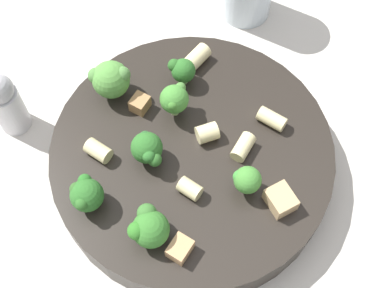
# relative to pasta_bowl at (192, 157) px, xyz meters

# --- Properties ---
(ground_plane) EXTENTS (2.00, 2.00, 0.00)m
(ground_plane) POSITION_rel_pasta_bowl_xyz_m (0.00, 0.00, -0.02)
(ground_plane) COLOR beige
(pasta_bowl) EXTENTS (0.28, 0.28, 0.04)m
(pasta_bowl) POSITION_rel_pasta_bowl_xyz_m (0.00, 0.00, 0.00)
(pasta_bowl) COLOR #28231E
(pasta_bowl) RESTS_ON ground_plane
(broccoli_floret_0) EXTENTS (0.04, 0.04, 0.04)m
(broccoli_floret_0) POSITION_rel_pasta_bowl_xyz_m (0.06, 0.08, 0.04)
(broccoli_floret_0) COLOR #9EC175
(broccoli_floret_0) RESTS_ON pasta_bowl
(broccoli_floret_1) EXTENTS (0.03, 0.03, 0.04)m
(broccoli_floret_1) POSITION_rel_pasta_bowl_xyz_m (0.01, -0.04, 0.04)
(broccoli_floret_1) COLOR #9EC175
(broccoli_floret_1) RESTS_ON pasta_bowl
(broccoli_floret_2) EXTENTS (0.03, 0.03, 0.03)m
(broccoli_floret_2) POSITION_rel_pasta_bowl_xyz_m (0.11, 0.04, 0.04)
(broccoli_floret_2) COLOR #9EC175
(broccoli_floret_2) RESTS_ON pasta_bowl
(broccoli_floret_3) EXTENTS (0.03, 0.04, 0.04)m
(broccoli_floret_3) POSITION_rel_pasta_bowl_xyz_m (0.04, 0.00, 0.04)
(broccoli_floret_3) COLOR #84AD60
(broccoli_floret_3) RESTS_ON pasta_bowl
(broccoli_floret_4) EXTENTS (0.03, 0.03, 0.03)m
(broccoli_floret_4) POSITION_rel_pasta_bowl_xyz_m (-0.04, 0.05, 0.04)
(broccoli_floret_4) COLOR #9EC175
(broccoli_floret_4) RESTS_ON pasta_bowl
(broccoli_floret_5) EXTENTS (0.03, 0.03, 0.03)m
(broccoli_floret_5) POSITION_rel_pasta_bowl_xyz_m (-0.01, -0.08, 0.04)
(broccoli_floret_5) COLOR #84AD60
(broccoli_floret_5) RESTS_ON pasta_bowl
(broccoli_floret_6) EXTENTS (0.04, 0.04, 0.04)m
(broccoli_floret_6) POSITION_rel_pasta_bowl_xyz_m (0.07, -0.08, 0.04)
(broccoli_floret_6) COLOR #9EC175
(broccoli_floret_6) RESTS_ON pasta_bowl
(rigatoni_0) EXTENTS (0.03, 0.03, 0.02)m
(rigatoni_0) POSITION_rel_pasta_bowl_xyz_m (-0.03, -0.10, 0.03)
(rigatoni_0) COLOR beige
(rigatoni_0) RESTS_ON pasta_bowl
(rigatoni_1) EXTENTS (0.03, 0.03, 0.01)m
(rigatoni_1) POSITION_rel_pasta_bowl_xyz_m (-0.08, -0.01, 0.03)
(rigatoni_1) COLOR beige
(rigatoni_1) RESTS_ON pasta_bowl
(rigatoni_2) EXTENTS (0.03, 0.03, 0.02)m
(rigatoni_2) POSITION_rel_pasta_bowl_xyz_m (-0.05, 0.01, 0.03)
(rigatoni_2) COLOR beige
(rigatoni_2) RESTS_ON pasta_bowl
(rigatoni_3) EXTENTS (0.02, 0.02, 0.02)m
(rigatoni_3) POSITION_rel_pasta_bowl_xyz_m (-0.02, -0.01, 0.03)
(rigatoni_3) COLOR beige
(rigatoni_3) RESTS_ON pasta_bowl
(rigatoni_4) EXTENTS (0.03, 0.03, 0.02)m
(rigatoni_4) POSITION_rel_pasta_bowl_xyz_m (0.01, 0.04, 0.03)
(rigatoni_4) COLOR beige
(rigatoni_4) RESTS_ON pasta_bowl
(rigatoni_5) EXTENTS (0.03, 0.03, 0.02)m
(rigatoni_5) POSITION_rel_pasta_bowl_xyz_m (0.09, -0.01, 0.03)
(rigatoni_5) COLOR beige
(rigatoni_5) RESTS_ON pasta_bowl
(chicken_chunk_0) EXTENTS (0.02, 0.02, 0.02)m
(chicken_chunk_0) POSITION_rel_pasta_bowl_xyz_m (0.04, -0.06, 0.03)
(chicken_chunk_0) COLOR #A87A4C
(chicken_chunk_0) RESTS_ON pasta_bowl
(chicken_chunk_1) EXTENTS (0.03, 0.03, 0.02)m
(chicken_chunk_1) POSITION_rel_pasta_bowl_xyz_m (-0.07, 0.07, 0.03)
(chicken_chunk_1) COLOR tan
(chicken_chunk_1) RESTS_ON pasta_bowl
(chicken_chunk_2) EXTENTS (0.03, 0.03, 0.01)m
(chicken_chunk_2) POSITION_rel_pasta_bowl_xyz_m (0.03, 0.10, 0.02)
(chicken_chunk_2) COLOR tan
(chicken_chunk_2) RESTS_ON pasta_bowl
(pepper_shaker) EXTENTS (0.03, 0.03, 0.08)m
(pepper_shaker) POSITION_rel_pasta_bowl_xyz_m (0.18, -0.09, 0.02)
(pepper_shaker) COLOR silver
(pepper_shaker) RESTS_ON ground_plane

